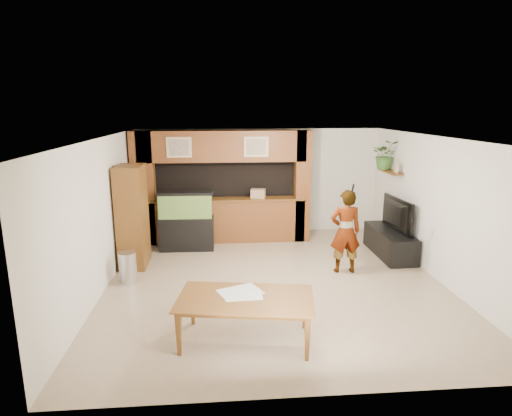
{
  "coord_description": "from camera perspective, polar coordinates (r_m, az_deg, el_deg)",
  "views": [
    {
      "loc": [
        -0.94,
        -7.29,
        3.1
      ],
      "look_at": [
        -0.29,
        0.6,
        1.24
      ],
      "focal_mm": 30.0,
      "sensor_mm": 36.0,
      "label": 1
    }
  ],
  "objects": [
    {
      "name": "microphone",
      "position": [
        7.97,
        12.79,
        2.57
      ],
      "size": [
        0.04,
        0.11,
        0.17
      ],
      "primitive_type": "cylinder",
      "rotation": [
        0.44,
        0.0,
        0.0
      ],
      "color": "black",
      "rests_on": "person"
    },
    {
      "name": "dining_table",
      "position": [
        5.93,
        -1.45,
        -14.79
      ],
      "size": [
        1.94,
        1.27,
        0.63
      ],
      "primitive_type": "imported",
      "rotation": [
        0.0,
        0.0,
        -0.15
      ],
      "color": "brown",
      "rests_on": "floor"
    },
    {
      "name": "partition",
      "position": [
        10.08,
        -4.71,
        2.98
      ],
      "size": [
        4.2,
        0.99,
        2.6
      ],
      "color": "brown",
      "rests_on": "floor"
    },
    {
      "name": "television",
      "position": [
        9.49,
        17.66,
        -0.83
      ],
      "size": [
        0.26,
        1.22,
        0.7
      ],
      "primitive_type": "imported",
      "rotation": [
        0.0,
        0.0,
        1.65
      ],
      "color": "black",
      "rests_on": "tv_stand"
    },
    {
      "name": "newspaper_a",
      "position": [
        5.89,
        -1.72,
        -11.5
      ],
      "size": [
        0.52,
        0.39,
        0.01
      ],
      "primitive_type": "cube",
      "rotation": [
        0.0,
        0.0,
        0.05
      ],
      "color": "silver",
      "rests_on": "dining_table"
    },
    {
      "name": "counter_box",
      "position": [
        9.97,
        0.28,
        1.95
      ],
      "size": [
        0.37,
        0.29,
        0.22
      ],
      "primitive_type": "cube",
      "rotation": [
        0.0,
        0.0,
        -0.25
      ],
      "color": "#A37B58",
      "rests_on": "partition"
    },
    {
      "name": "photo_frame",
      "position": [
        9.78,
        18.19,
        5.07
      ],
      "size": [
        0.04,
        0.15,
        0.2
      ],
      "primitive_type": "cube",
      "rotation": [
        0.0,
        0.0,
        -0.08
      ],
      "color": "tan",
      "rests_on": "wall_shelf"
    },
    {
      "name": "person",
      "position": [
        8.3,
        11.83,
        -3.08
      ],
      "size": [
        0.59,
        0.39,
        1.62
      ],
      "primitive_type": "imported",
      "rotation": [
        0.0,
        0.0,
        3.13
      ],
      "color": "tan",
      "rests_on": "floor"
    },
    {
      "name": "trash_can",
      "position": [
        8.12,
        -16.71,
        -7.61
      ],
      "size": [
        0.31,
        0.31,
        0.57
      ],
      "primitive_type": "cylinder",
      "color": "#B2B2B7",
      "rests_on": "floor"
    },
    {
      "name": "ceiling",
      "position": [
        7.37,
        2.66,
        9.33
      ],
      "size": [
        6.5,
        6.5,
        0.0
      ],
      "primitive_type": "plane",
      "color": "white",
      "rests_on": "wall_back"
    },
    {
      "name": "wall_right",
      "position": [
        8.48,
        23.1,
        -0.1
      ],
      "size": [
        0.0,
        6.5,
        6.5
      ],
      "primitive_type": "plane",
      "rotation": [
        1.57,
        0.0,
        -1.57
      ],
      "color": "white",
      "rests_on": "floor"
    },
    {
      "name": "wall_left",
      "position": [
        7.78,
        -19.92,
        -0.95
      ],
      "size": [
        0.0,
        6.5,
        6.5
      ],
      "primitive_type": "plane",
      "rotation": [
        1.57,
        0.0,
        1.57
      ],
      "color": "white",
      "rests_on": "floor"
    },
    {
      "name": "potted_plant",
      "position": [
        10.28,
        16.88,
        6.83
      ],
      "size": [
        0.7,
        0.65,
        0.67
      ],
      "primitive_type": "imported",
      "rotation": [
        0.0,
        0.0,
        -0.24
      ],
      "color": "#356528",
      "rests_on": "wall_shelf"
    },
    {
      "name": "wall_shelf",
      "position": [
        10.08,
        17.47,
        4.65
      ],
      "size": [
        0.25,
        0.9,
        0.04
      ],
      "primitive_type": "cube",
      "color": "brown",
      "rests_on": "wall_right"
    },
    {
      "name": "floor",
      "position": [
        7.98,
        2.46,
        -9.65
      ],
      "size": [
        6.5,
        6.5,
        0.0
      ],
      "primitive_type": "plane",
      "color": "tan",
      "rests_on": "ground"
    },
    {
      "name": "wall_clock",
      "position": [
        8.62,
        -18.33,
        4.56
      ],
      "size": [
        0.05,
        0.25,
        0.25
      ],
      "color": "black",
      "rests_on": "wall_left"
    },
    {
      "name": "wall_back",
      "position": [
        10.73,
        0.37,
        3.58
      ],
      "size": [
        6.0,
        0.0,
        6.0
      ],
      "primitive_type": "plane",
      "rotation": [
        1.57,
        0.0,
        0.0
      ],
      "color": "white",
      "rests_on": "floor"
    },
    {
      "name": "tv_stand",
      "position": [
        9.65,
        17.41,
        -4.42
      ],
      "size": [
        0.6,
        1.64,
        0.55
      ],
      "primitive_type": "cube",
      "color": "black",
      "rests_on": "floor"
    },
    {
      "name": "pantry_cabinet",
      "position": [
        8.77,
        -16.15,
        -1.09
      ],
      "size": [
        0.5,
        0.83,
        2.02
      ],
      "primitive_type": "cube",
      "color": "brown",
      "rests_on": "floor"
    },
    {
      "name": "aquarium",
      "position": [
        9.59,
        -9.28,
        -1.76
      ],
      "size": [
        1.19,
        0.45,
        1.32
      ],
      "rotation": [
        0.0,
        0.0,
        -0.02
      ],
      "color": "black",
      "rests_on": "floor"
    },
    {
      "name": "newspaper_b",
      "position": [
        5.98,
        -2.14,
        -11.11
      ],
      "size": [
        0.68,
        0.6,
        0.01
      ],
      "primitive_type": "cube",
      "rotation": [
        0.0,
        0.0,
        0.41
      ],
      "color": "silver",
      "rests_on": "dining_table"
    }
  ]
}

